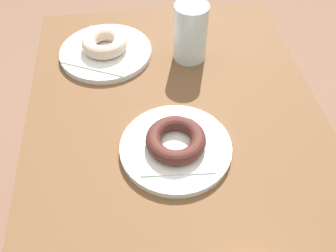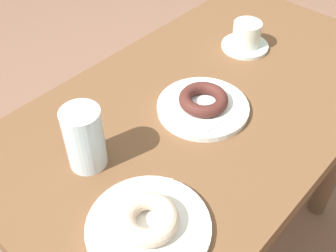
% 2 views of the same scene
% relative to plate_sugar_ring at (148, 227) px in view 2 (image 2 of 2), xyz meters
% --- Properties ---
extents(ground_plane, '(6.00, 6.00, 0.00)m').
position_rel_plate_sugar_ring_xyz_m(ground_plane, '(0.35, 0.14, -0.71)').
color(ground_plane, '#845D49').
extents(table, '(1.08, 0.61, 0.70)m').
position_rel_plate_sugar_ring_xyz_m(table, '(0.35, 0.14, -0.11)').
color(table, brown).
rests_on(table, ground_plane).
extents(plate_sugar_ring, '(0.22, 0.22, 0.01)m').
position_rel_plate_sugar_ring_xyz_m(plate_sugar_ring, '(0.00, 0.00, 0.00)').
color(plate_sugar_ring, white).
rests_on(plate_sugar_ring, table).
extents(napkin_sugar_ring, '(0.20, 0.20, 0.00)m').
position_rel_plate_sugar_ring_xyz_m(napkin_sugar_ring, '(0.00, 0.00, 0.01)').
color(napkin_sugar_ring, white).
rests_on(napkin_sugar_ring, plate_sugar_ring).
extents(donut_sugar_ring, '(0.11, 0.11, 0.03)m').
position_rel_plate_sugar_ring_xyz_m(donut_sugar_ring, '(0.00, 0.00, 0.03)').
color(donut_sugar_ring, beige).
rests_on(donut_sugar_ring, napkin_sugar_ring).
extents(plate_chocolate_ring, '(0.21, 0.21, 0.01)m').
position_rel_plate_sugar_ring_xyz_m(plate_chocolate_ring, '(0.31, 0.12, 0.00)').
color(plate_chocolate_ring, white).
rests_on(plate_chocolate_ring, table).
extents(napkin_chocolate_ring, '(0.14, 0.14, 0.00)m').
position_rel_plate_sugar_ring_xyz_m(napkin_chocolate_ring, '(0.31, 0.12, 0.01)').
color(napkin_chocolate_ring, white).
rests_on(napkin_chocolate_ring, plate_chocolate_ring).
extents(donut_chocolate_ring, '(0.11, 0.11, 0.03)m').
position_rel_plate_sugar_ring_xyz_m(donut_chocolate_ring, '(0.31, 0.12, 0.02)').
color(donut_chocolate_ring, '#4D231D').
rests_on(donut_chocolate_ring, napkin_chocolate_ring).
extents(water_glass, '(0.08, 0.08, 0.13)m').
position_rel_plate_sugar_ring_xyz_m(water_glass, '(0.03, 0.20, 0.06)').
color(water_glass, silver).
rests_on(water_glass, table).
extents(coffee_cup, '(0.13, 0.13, 0.08)m').
position_rel_plate_sugar_ring_xyz_m(coffee_cup, '(0.58, 0.20, 0.03)').
color(coffee_cup, silver).
rests_on(coffee_cup, table).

